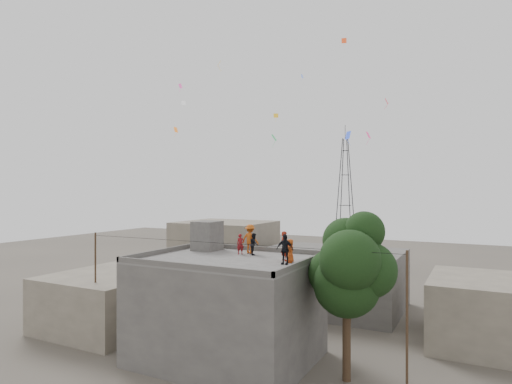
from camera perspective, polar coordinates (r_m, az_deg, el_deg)
ground at (r=27.79m, az=-3.87°, el=-21.39°), size 140.00×140.00×0.00m
main_building at (r=26.82m, az=-3.87°, el=-15.31°), size 10.00×8.00×6.10m
parapet at (r=26.15m, az=-3.87°, el=-8.54°), size 10.00×8.00×0.30m
stair_head_box at (r=29.93m, az=-6.52°, el=-5.80°), size 1.60×1.80×2.00m
neighbor_west at (r=35.28m, az=-17.94°, el=-13.31°), size 8.00×10.00×4.00m
neighbor_north at (r=38.62m, az=9.88°, el=-11.37°), size 12.00×9.00×5.00m
neighbor_northwest at (r=45.22m, az=-4.13°, el=-8.40°), size 9.00×8.00×7.00m
neighbor_east at (r=33.05m, az=28.46°, el=-13.88°), size 7.00×8.00×4.40m
tree at (r=23.82m, az=12.45°, el=-9.75°), size 4.90×4.60×9.10m
utility_line at (r=25.34m, az=-4.40°, el=-14.42°), size 20.12×0.62×7.40m
transmission_tower at (r=64.49m, az=11.80°, el=-0.89°), size 2.97×2.97×20.01m
person_red_adult at (r=25.28m, az=3.83°, el=-7.20°), size 0.76×0.70×1.74m
person_orange_child at (r=24.64m, az=4.58°, el=-7.83°), size 0.74×0.79×1.35m
person_dark_child at (r=27.54m, az=-0.26°, el=-6.96°), size 0.79×0.85×1.39m
person_dark_adult at (r=24.07m, az=3.86°, el=-7.62°), size 1.00×0.45×1.68m
person_orange_adult at (r=28.18m, az=-0.79°, el=-6.27°), size 1.26×0.77×1.90m
person_red_child at (r=27.84m, az=-2.09°, el=-6.95°), size 0.57×0.56×1.32m
kites at (r=33.06m, az=3.94°, el=11.17°), size 18.68×10.91×9.77m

